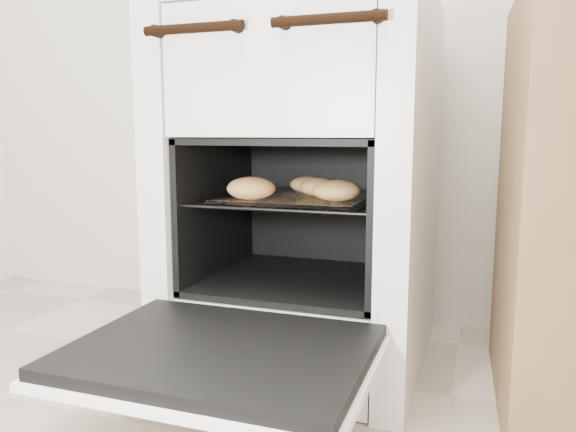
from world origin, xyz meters
name	(u,v)px	position (x,y,z in m)	size (l,w,h in m)	color
stove	(307,189)	(-0.06, 1.16, 0.46)	(0.62, 0.69, 0.95)	silver
oven_door	(221,355)	(-0.06, 0.63, 0.21)	(0.56, 0.43, 0.04)	black
oven_rack	(299,199)	(-0.06, 1.09, 0.44)	(0.45, 0.43, 0.01)	black
foil_sheet	(296,198)	(-0.06, 1.07, 0.45)	(0.35, 0.31, 0.01)	white
baked_rolls	(300,188)	(-0.04, 1.04, 0.48)	(0.34, 0.31, 0.05)	#DF9F59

